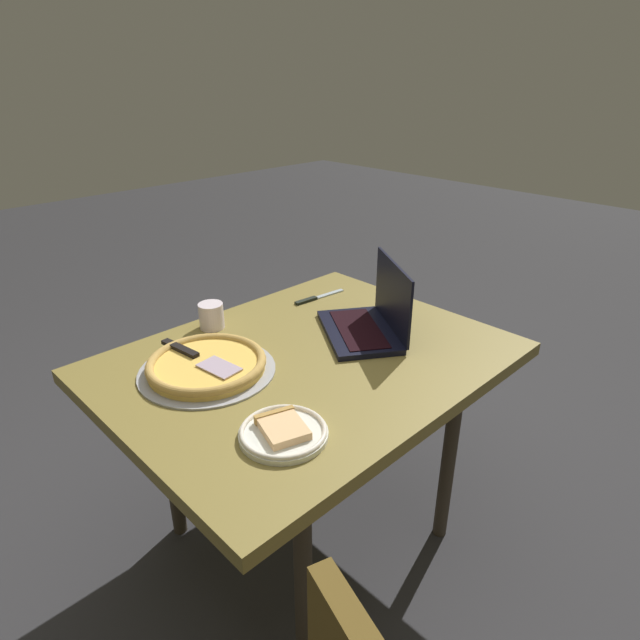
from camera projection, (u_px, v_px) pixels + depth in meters
name	position (u px, v px, depth m)	size (l,w,h in m)	color
ground_plane	(310.00, 531.00, 1.91)	(12.00, 12.00, 0.00)	#2E2E31
dining_table	(308.00, 374.00, 1.63)	(1.17, 0.91, 0.72)	olive
laptop	(370.00, 319.00, 1.72)	(0.37, 0.40, 0.24)	black
pizza_plate	(283.00, 431.00, 1.25)	(0.21, 0.21, 0.04)	silver
pizza_tray	(207.00, 365.00, 1.51)	(0.39, 0.39, 0.04)	#A3A5AB
table_knife	(315.00, 298.00, 2.00)	(0.22, 0.04, 0.01)	#B0BFCA
drink_cup	(211.00, 315.00, 1.76)	(0.08, 0.08, 0.09)	silver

